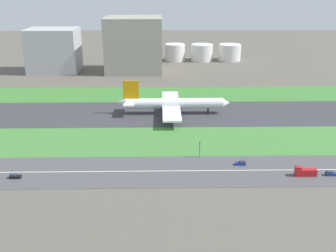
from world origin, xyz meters
The scene contains 17 objects.
ground_plane centered at (0.00, 0.00, 0.00)m, with size 800.00×800.00×0.00m, color #5B564C.
runway centered at (0.00, 0.00, 0.05)m, with size 280.00×46.00×0.10m, color #38383D.
grass_median_north centered at (0.00, 41.00, 0.05)m, with size 280.00×36.00×0.10m, color #3D7A33.
grass_median_south centered at (0.00, -41.00, 0.05)m, with size 280.00×36.00×0.10m, color #427F38.
highway centered at (0.00, -73.00, 0.05)m, with size 280.00×28.00×0.10m, color #4C4C4F.
highway_centerline centered at (0.00, -73.00, 0.11)m, with size 266.00×0.50×0.01m, color silver.
airliner centered at (5.72, 0.00, 6.23)m, with size 65.00×56.00×19.70m.
car_2 centered at (67.13, -78.00, 0.92)m, with size 4.40×1.80×2.00m.
car_0 centered at (-58.18, -78.00, 0.92)m, with size 4.40×1.80×2.00m.
car_1 centered at (33.11, -68.00, 0.92)m, with size 4.40×1.80×2.00m.
truck_0 centered at (56.78, -78.00, 1.67)m, with size 8.40×2.50×4.00m.
traffic_light centered at (16.37, -60.01, 4.29)m, with size 0.36×0.50×7.20m.
terminal_building centered at (-90.00, 114.00, 17.84)m, with size 41.07×31.55×35.69m, color #B2B2B7.
hangar_building centered at (-22.73, 114.00, 22.43)m, with size 46.79×39.33×44.86m, color #9E998E.
fuel_tank_west centered at (13.21, 159.00, 7.96)m, with size 19.00×19.00×15.91m, color silver.
fuel_tank_centre centered at (39.12, 159.00, 7.80)m, with size 20.63×20.63×15.61m, color silver.
fuel_tank_east centered at (66.01, 159.00, 7.74)m, with size 20.90×20.90×15.48m, color silver.
Camera 1 is at (-0.35, -215.67, 73.38)m, focal length 41.72 mm.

